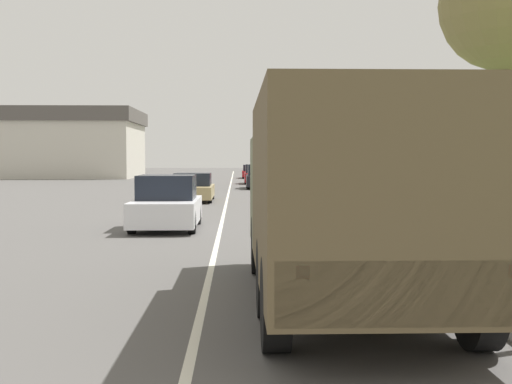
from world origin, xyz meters
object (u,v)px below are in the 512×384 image
at_px(car_nearest_ahead, 167,205).
at_px(car_second_ahead, 193,188).
at_px(car_third_ahead, 261,178).
at_px(car_fourth_ahead, 255,175).
at_px(pickup_truck, 509,207).
at_px(military_truck, 345,193).
at_px(car_farthest_ahead, 251,172).

relative_size(car_nearest_ahead, car_second_ahead, 0.89).
xyz_separation_m(car_third_ahead, car_fourth_ahead, (-0.12, 7.90, -0.03)).
height_order(car_fourth_ahead, pickup_truck, pickup_truck).
bearing_deg(car_nearest_ahead, car_third_ahead, 81.44).
bearing_deg(car_nearest_ahead, pickup_truck, -21.88).
height_order(military_truck, car_second_ahead, military_truck).
relative_size(car_nearest_ahead, car_third_ahead, 0.94).
distance_m(military_truck, car_nearest_ahead, 10.64).
height_order(military_truck, car_farthest_ahead, military_truck).
relative_size(car_second_ahead, pickup_truck, 0.88).
relative_size(car_farthest_ahead, pickup_truck, 0.91).
distance_m(car_third_ahead, car_fourth_ahead, 7.90).
relative_size(car_second_ahead, car_third_ahead, 1.06).
relative_size(car_third_ahead, car_fourth_ahead, 0.92).
bearing_deg(car_farthest_ahead, car_second_ahead, -95.94).
bearing_deg(car_nearest_ahead, military_truck, -70.22).
xyz_separation_m(car_nearest_ahead, pickup_truck, (8.72, -3.50, 0.19)).
relative_size(car_second_ahead, car_farthest_ahead, 0.97).
xyz_separation_m(military_truck, car_third_ahead, (0.09, 34.45, -0.87)).
xyz_separation_m(car_fourth_ahead, car_farthest_ahead, (-0.03, 13.98, -0.07)).
xyz_separation_m(car_nearest_ahead, car_farthest_ahead, (3.53, 46.35, -0.08)).
distance_m(car_nearest_ahead, pickup_truck, 9.40).
xyz_separation_m(car_second_ahead, car_farthest_ahead, (3.58, 34.35, 0.00)).
distance_m(car_nearest_ahead, car_second_ahead, 12.00).
distance_m(car_second_ahead, car_farthest_ahead, 34.54).
distance_m(car_third_ahead, car_farthest_ahead, 21.88).
xyz_separation_m(military_truck, car_fourth_ahead, (-0.03, 42.34, -0.90)).
height_order(car_fourth_ahead, car_farthest_ahead, car_fourth_ahead).
bearing_deg(car_second_ahead, car_farthest_ahead, 84.06).
bearing_deg(car_farthest_ahead, military_truck, -89.94).
bearing_deg(car_fourth_ahead, car_third_ahead, -89.10).
bearing_deg(car_second_ahead, car_nearest_ahead, -89.76).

